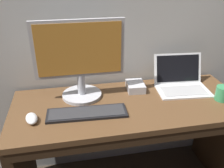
{
  "coord_description": "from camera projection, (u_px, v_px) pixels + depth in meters",
  "views": [
    {
      "loc": [
        -0.36,
        -1.24,
        1.49
      ],
      "look_at": [
        -0.11,
        0.0,
        0.86
      ],
      "focal_mm": 39.02,
      "sensor_mm": 36.0,
      "label": 1
    }
  ],
  "objects": [
    {
      "name": "desk",
      "position": [
        129.0,
        132.0,
        1.59
      ],
      "size": [
        1.44,
        0.59,
        0.72
      ],
      "color": "brown",
      "rests_on": "ground"
    },
    {
      "name": "laptop_white",
      "position": [
        181.0,
        81.0,
        1.66
      ],
      "size": [
        0.36,
        0.31,
        0.21
      ],
      "color": "white",
      "rests_on": "desk"
    },
    {
      "name": "external_monitor",
      "position": [
        80.0,
        61.0,
        1.46
      ],
      "size": [
        0.54,
        0.25,
        0.49
      ],
      "color": "#B7B7BC",
      "rests_on": "desk"
    },
    {
      "name": "wired_keyboard",
      "position": [
        87.0,
        113.0,
        1.38
      ],
      "size": [
        0.46,
        0.16,
        0.02
      ],
      "color": "black",
      "rests_on": "desk"
    },
    {
      "name": "computer_mouse",
      "position": [
        32.0,
        118.0,
        1.32
      ],
      "size": [
        0.08,
        0.12,
        0.04
      ],
      "primitive_type": "ellipsoid",
      "rotation": [
        0.0,
        0.0,
        0.23
      ],
      "color": "white",
      "rests_on": "desk"
    },
    {
      "name": "external_drive_box",
      "position": [
        135.0,
        86.0,
        1.64
      ],
      "size": [
        0.12,
        0.15,
        0.05
      ],
      "primitive_type": "cube",
      "rotation": [
        0.0,
        0.0,
        -0.08
      ],
      "color": "silver",
      "rests_on": "desk"
    },
    {
      "name": "coffee_mug",
      "position": [
        223.0,
        93.0,
        1.51
      ],
      "size": [
        0.12,
        0.09,
        0.09
      ],
      "color": "#388E56",
      "rests_on": "desk"
    }
  ]
}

